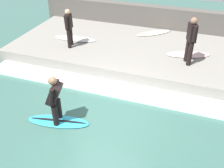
{
  "coord_description": "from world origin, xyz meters",
  "views": [
    {
      "loc": [
        -5.45,
        -2.22,
        5.07
      ],
      "look_at": [
        0.87,
        0.0,
        0.7
      ],
      "focal_mm": 42.0,
      "sensor_mm": 36.0,
      "label": 1
    }
  ],
  "objects_px": {
    "surfer_waiting_far": "(69,26)",
    "surfboard_spare": "(154,33)",
    "surfboard_waiting_near": "(188,54)",
    "surfer_waiting_near": "(191,38)",
    "surfer_riding": "(55,98)",
    "surfboard_riding": "(58,121)",
    "surfboard_waiting_far": "(75,39)"
  },
  "relations": [
    {
      "from": "surfer_waiting_near",
      "to": "surfboard_spare",
      "type": "xyz_separation_m",
      "value": [
        2.34,
        1.7,
        -0.92
      ]
    },
    {
      "from": "surfer_waiting_far",
      "to": "surfboard_spare",
      "type": "height_order",
      "value": "surfer_waiting_far"
    },
    {
      "from": "surfboard_spare",
      "to": "surfboard_riding",
      "type": "bearing_deg",
      "value": 166.78
    },
    {
      "from": "surfer_riding",
      "to": "surfer_waiting_far",
      "type": "bearing_deg",
      "value": 21.21
    },
    {
      "from": "surfer_waiting_far",
      "to": "surfboard_waiting_near",
      "type": "bearing_deg",
      "value": -80.59
    },
    {
      "from": "surfboard_riding",
      "to": "surfboard_waiting_far",
      "type": "height_order",
      "value": "surfboard_waiting_far"
    },
    {
      "from": "surfer_waiting_near",
      "to": "surfboard_waiting_near",
      "type": "xyz_separation_m",
      "value": [
        0.64,
        0.03,
        -0.92
      ]
    },
    {
      "from": "surfboard_riding",
      "to": "surfboard_spare",
      "type": "distance_m",
      "value": 6.42
    },
    {
      "from": "surfboard_riding",
      "to": "surfer_waiting_far",
      "type": "bearing_deg",
      "value": 21.21
    },
    {
      "from": "surfer_waiting_near",
      "to": "surfboard_spare",
      "type": "relative_size",
      "value": 1.06
    },
    {
      "from": "surfboard_waiting_near",
      "to": "surfboard_riding",
      "type": "bearing_deg",
      "value": 145.38
    },
    {
      "from": "surfer_riding",
      "to": "surfboard_waiting_far",
      "type": "height_order",
      "value": "surfer_riding"
    },
    {
      "from": "surfboard_riding",
      "to": "surfboard_waiting_far",
      "type": "bearing_deg",
      "value": 19.78
    },
    {
      "from": "surfer_waiting_near",
      "to": "surfboard_waiting_near",
      "type": "bearing_deg",
      "value": 2.71
    },
    {
      "from": "surfboard_waiting_far",
      "to": "surfer_riding",
      "type": "bearing_deg",
      "value": -160.22
    },
    {
      "from": "surfer_waiting_near",
      "to": "surfboard_spare",
      "type": "bearing_deg",
      "value": 35.89
    },
    {
      "from": "surfboard_riding",
      "to": "surfer_waiting_near",
      "type": "xyz_separation_m",
      "value": [
        3.89,
        -3.16,
        1.45
      ]
    },
    {
      "from": "surfboard_waiting_near",
      "to": "surfboard_spare",
      "type": "distance_m",
      "value": 2.38
    },
    {
      "from": "surfer_riding",
      "to": "surfboard_waiting_near",
      "type": "relative_size",
      "value": 0.84
    },
    {
      "from": "surfboard_riding",
      "to": "surfer_waiting_near",
      "type": "relative_size",
      "value": 1.11
    },
    {
      "from": "surfboard_riding",
      "to": "surfer_riding",
      "type": "xyz_separation_m",
      "value": [
        0.0,
        0.0,
        0.85
      ]
    },
    {
      "from": "surfboard_waiting_far",
      "to": "surfer_waiting_far",
      "type": "bearing_deg",
      "value": -168.42
    },
    {
      "from": "surfboard_waiting_near",
      "to": "surfer_waiting_near",
      "type": "bearing_deg",
      "value": -177.29
    },
    {
      "from": "surfer_waiting_far",
      "to": "surfboard_waiting_far",
      "type": "bearing_deg",
      "value": 11.58
    },
    {
      "from": "surfer_waiting_near",
      "to": "surfer_waiting_far",
      "type": "height_order",
      "value": "surfer_waiting_near"
    },
    {
      "from": "surfboard_riding",
      "to": "surfboard_spare",
      "type": "xyz_separation_m",
      "value": [
        6.23,
        -1.46,
        0.53
      ]
    },
    {
      "from": "surfer_riding",
      "to": "surfer_waiting_far",
      "type": "distance_m",
      "value": 4.08
    },
    {
      "from": "surfboard_waiting_near",
      "to": "surfboard_spare",
      "type": "xyz_separation_m",
      "value": [
        1.7,
        1.66,
        0.0
      ]
    },
    {
      "from": "surfboard_waiting_far",
      "to": "surfboard_waiting_near",
      "type": "bearing_deg",
      "value": -89.18
    },
    {
      "from": "surfboard_waiting_near",
      "to": "surfboard_spare",
      "type": "height_order",
      "value": "same"
    },
    {
      "from": "surfboard_waiting_far",
      "to": "surfboard_spare",
      "type": "height_order",
      "value": "same"
    },
    {
      "from": "surfboard_waiting_near",
      "to": "surfboard_waiting_far",
      "type": "xyz_separation_m",
      "value": [
        -0.07,
        4.73,
        0.0
      ]
    }
  ]
}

